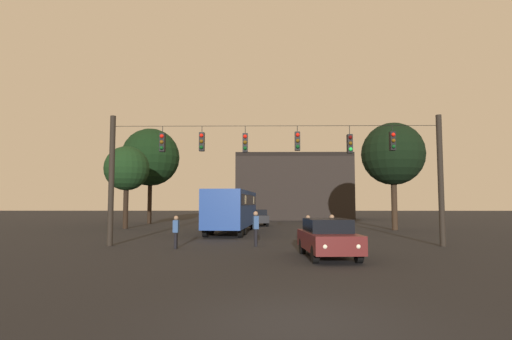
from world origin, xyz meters
name	(u,v)px	position (x,y,z in m)	size (l,w,h in m)	color
ground_plane	(271,231)	(0.00, 24.50, 0.00)	(168.00, 168.00, 0.00)	black
overhead_signal_span	(275,165)	(-0.01, 13.43, 4.04)	(16.91, 0.44, 6.61)	black
city_bus	(232,207)	(-2.81, 22.84, 1.87)	(3.26, 11.15, 3.00)	navy
car_near_right	(328,237)	(1.92, 8.97, 0.80)	(2.06, 4.42, 1.52)	#511919
car_far_left	(258,217)	(-1.08, 32.23, 0.80)	(2.16, 4.45, 1.52)	black
pedestrian_crossing_left	(176,230)	(-4.72, 12.13, 0.86)	(0.24, 0.36, 1.54)	black
pedestrian_crossing_center	(256,226)	(-0.98, 13.24, 0.98)	(0.31, 0.40, 1.73)	black
pedestrian_crossing_right	(308,229)	(1.64, 13.47, 0.85)	(0.36, 0.42, 1.53)	black
pedestrian_near_bus	(332,230)	(2.59, 12.00, 0.90)	(0.30, 0.40, 1.60)	black
corner_building	(292,188)	(3.40, 49.63, 4.20)	(14.64, 12.16, 8.41)	black
tree_left_silhouette	(151,157)	(-12.44, 36.17, 6.95)	(6.06, 6.06, 10.00)	black
tree_behind_building	(127,169)	(-12.11, 27.45, 5.03)	(3.75, 3.75, 6.94)	black
tree_right_far	(393,154)	(9.84, 25.79, 6.04)	(4.99, 4.99, 8.56)	#2D2116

